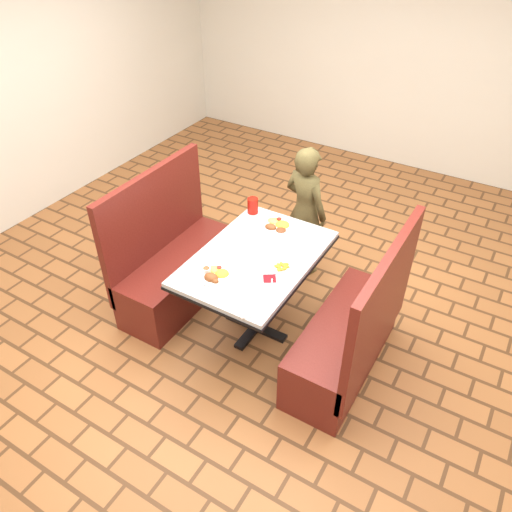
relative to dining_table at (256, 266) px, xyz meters
name	(u,v)px	position (x,y,z in m)	size (l,w,h in m)	color
room	(256,101)	(0.00, 0.00, 1.26)	(7.00, 7.04, 2.82)	#A26335
dining_table	(256,266)	(0.00, 0.00, 0.00)	(0.81, 1.21, 0.75)	silver
booth_bench_left	(176,266)	(-0.80, 0.00, -0.32)	(0.47, 1.20, 1.17)	maroon
booth_bench_right	(351,337)	(0.80, 0.00, -0.32)	(0.47, 1.20, 1.17)	maroon
diner_person	(305,211)	(-0.06, 0.94, -0.04)	(0.45, 0.29, 1.23)	brown
near_dinner_plate	(215,274)	(-0.12, -0.35, 0.12)	(0.24, 0.24, 0.08)	white
far_dinner_plate	(277,225)	(-0.05, 0.41, 0.12)	(0.28, 0.28, 0.07)	white
plantain_plate	(282,267)	(0.23, -0.03, 0.11)	(0.16, 0.16, 0.02)	white
maroon_napkin	(270,279)	(0.21, -0.17, 0.10)	(0.09, 0.09, 0.00)	#5F0E14
spoon_utensil	(272,284)	(0.26, -0.22, 0.10)	(0.01, 0.12, 0.00)	#B8B8BD
red_tumbler	(253,206)	(-0.33, 0.50, 0.16)	(0.09, 0.09, 0.13)	#B0140B
paper_napkin	(248,306)	(0.24, -0.49, 0.10)	(0.19, 0.15, 0.01)	white
knife_utensil	(217,275)	(-0.11, -0.34, 0.11)	(0.01, 0.17, 0.00)	silver
fork_utensil	(207,280)	(-0.14, -0.42, 0.11)	(0.01, 0.15, 0.00)	silver
lettuce_shreds	(265,253)	(0.04, 0.06, 0.10)	(0.28, 0.32, 0.00)	#9BC850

